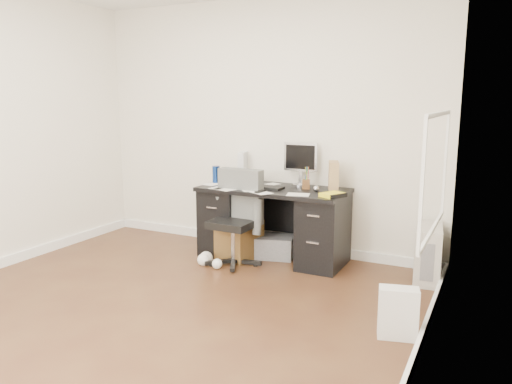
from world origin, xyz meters
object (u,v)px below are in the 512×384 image
office_chair (233,218)px  pc_tower (428,253)px  desk (273,221)px  lcd_monitor (301,164)px  keyboard (263,187)px  wicker_basket (238,239)px

office_chair → pc_tower: 1.87m
desk → pc_tower: size_ratio=2.95×
lcd_monitor → pc_tower: bearing=-9.0°
desk → lcd_monitor: (0.20, 0.25, 0.58)m
keyboard → office_chair: size_ratio=0.46×
pc_tower → lcd_monitor: bearing=164.4°
lcd_monitor → office_chair: size_ratio=0.48×
lcd_monitor → keyboard: bearing=-133.2°
keyboard → wicker_basket: size_ratio=1.10×
keyboard → pc_tower: bearing=8.8°
lcd_monitor → keyboard: 0.48m
lcd_monitor → office_chair: 0.92m
lcd_monitor → wicker_basket: lcd_monitor is taller
keyboard → wicker_basket: bearing=-157.7°
lcd_monitor → pc_tower: (1.34, -0.21, -0.72)m
wicker_basket → lcd_monitor: bearing=35.7°
desk → lcd_monitor: bearing=51.9°
desk → pc_tower: bearing=1.6°
keyboard → lcd_monitor: bearing=52.1°
office_chair → pc_tower: bearing=14.0°
office_chair → pc_tower: office_chair is taller
lcd_monitor → desk: bearing=-128.3°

